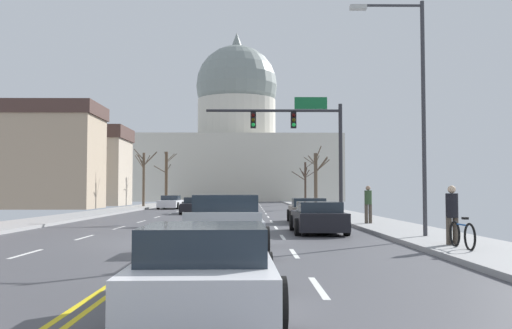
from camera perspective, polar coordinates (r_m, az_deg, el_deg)
The scene contains 20 objects.
ground at distance 18.34m, azimuth -8.01°, elevation -7.73°, with size 20.00×180.00×0.20m.
signal_gantry at distance 32.80m, azimuth 4.77°, elevation 3.34°, with size 7.91×0.41×6.97m.
street_lamp_right at distance 19.86m, azimuth 15.64°, elevation 6.79°, with size 2.53×0.24×7.96m.
capitol_building at distance 98.38m, azimuth -1.98°, elevation 2.03°, with size 34.30×21.69×29.58m.
sedan_near_00 at distance 29.52m, azimuth 5.28°, elevation -4.71°, with size 2.14×4.44×1.27m.
sedan_near_01 at distance 22.20m, azimuth 6.29°, elevation -5.41°, with size 2.03×4.47×1.22m.
pickup_truck_near_02 at distance 15.19m, azimuth -3.12°, elevation -6.26°, with size 2.25×5.33×1.53m.
sedan_near_03 at distance 7.96m, azimuth -5.11°, elevation -10.52°, with size 2.10×4.32×1.18m.
sedan_oncoming_00 at distance 41.26m, azimuth -6.15°, elevation -4.20°, with size 2.07×4.37×1.18m.
sedan_oncoming_01 at distance 52.72m, azimuth -8.64°, elevation -3.83°, with size 2.06×4.64×1.24m.
sedan_oncoming_02 at distance 60.60m, azimuth -4.73°, elevation -3.69°, with size 2.13×4.54×1.22m.
flank_building_01 at distance 56.69m, azimuth -20.78°, elevation 0.85°, with size 10.69×7.01×9.87m.
flank_building_02 at distance 67.81m, azimuth -17.37°, elevation -0.14°, with size 10.93×7.62×8.96m.
bare_tree_00 at distance 50.88m, azimuth 6.12°, elevation -1.33°, with size 2.18×1.79×5.51m.
bare_tree_01 at distance 57.17m, azimuth -11.30°, elevation -1.11°, with size 2.25×1.60×5.66m.
bare_tree_02 at distance 65.18m, azimuth 5.00°, elevation -1.65°, with size 3.14×2.02×4.94m.
bare_tree_03 at distance 69.66m, azimuth -9.07°, elevation -1.21°, with size 2.80×2.14×6.41m.
pedestrian_00 at distance 16.74m, azimuth 19.23°, elevation -4.56°, with size 0.35×0.34×1.65m.
pedestrian_01 at distance 26.77m, azimuth 11.29°, elevation -3.77°, with size 0.35×0.34×1.75m.
bicycle_parked at distance 15.86m, azimuth 20.14°, elevation -6.70°, with size 0.12×1.77×0.85m.
Camera 1 is at (2.34, -18.12, 1.64)m, focal length 39.51 mm.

